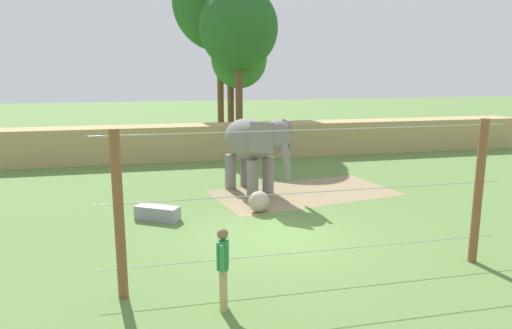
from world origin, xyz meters
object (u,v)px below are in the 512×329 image
(enrichment_ball, at_px, (259,202))
(elephant, at_px, (254,143))
(feed_trough, at_px, (157,213))
(zookeeper, at_px, (223,265))

(enrichment_ball, bearing_deg, elephant, 81.05)
(enrichment_ball, xyz_separation_m, feed_trough, (-3.30, -0.10, -0.13))
(zookeeper, bearing_deg, enrichment_ball, 70.48)
(enrichment_ball, distance_m, feed_trough, 3.31)
(enrichment_ball, height_order, zookeeper, zookeeper)
(zookeeper, bearing_deg, feed_trough, 100.49)
(elephant, xyz_separation_m, zookeeper, (-2.58, -8.71, -0.98))
(elephant, distance_m, feed_trough, 4.86)
(feed_trough, bearing_deg, zookeeper, -79.51)
(elephant, xyz_separation_m, feed_trough, (-3.70, -2.66, -1.69))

